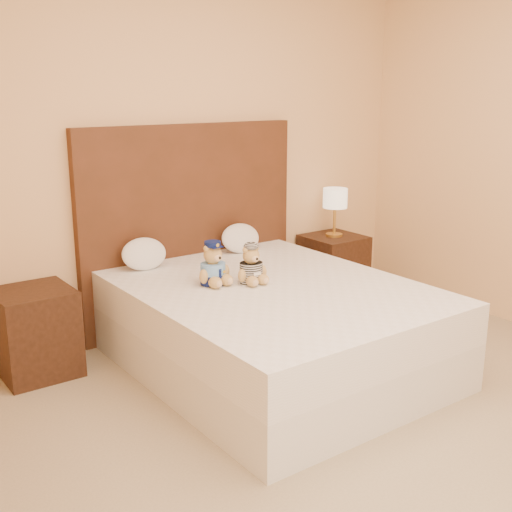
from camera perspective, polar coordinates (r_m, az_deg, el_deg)
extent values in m
cube|color=tan|center=(3.45, 14.27, -16.28)|extent=(4.00, 4.50, 0.00)
cube|color=#E9B87F|center=(4.72, -6.26, 9.81)|extent=(4.00, 0.04, 2.70)
cube|color=white|center=(4.15, 1.54, -7.94)|extent=(1.60, 2.00, 0.30)
cube|color=white|center=(4.05, 1.57, -4.35)|extent=(1.60, 2.00, 0.25)
cube|color=#512A18|center=(4.77, -5.82, 2.59)|extent=(1.75, 0.08, 1.50)
cube|color=#3C2013|center=(4.25, -18.96, -6.42)|extent=(0.45, 0.45, 0.55)
cube|color=#3C2013|center=(5.45, 6.86, -1.04)|extent=(0.45, 0.45, 0.55)
cylinder|color=gold|center=(5.38, 6.95, 1.88)|extent=(0.14, 0.14, 0.02)
cylinder|color=gold|center=(5.35, 6.99, 3.24)|extent=(0.02, 0.02, 0.26)
cylinder|color=beige|center=(5.32, 7.05, 5.14)|extent=(0.20, 0.20, 0.16)
ellipsoid|color=white|center=(4.42, -9.93, 0.32)|extent=(0.33, 0.21, 0.23)
ellipsoid|color=white|center=(4.81, -1.39, 1.72)|extent=(0.33, 0.21, 0.23)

